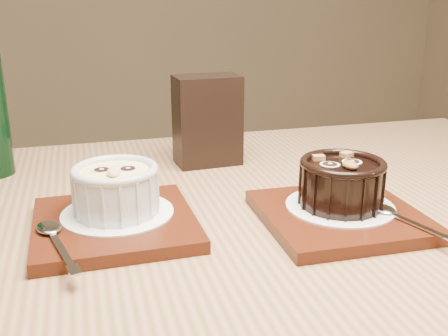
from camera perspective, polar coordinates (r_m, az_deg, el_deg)
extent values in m
cube|color=brown|center=(0.64, 1.12, -7.32)|extent=(1.22, 0.84, 0.04)
cylinder|color=brown|center=(1.33, 20.23, -12.39)|extent=(0.06, 0.06, 0.71)
cube|color=#461A0B|center=(0.62, -11.79, -5.96)|extent=(0.18, 0.18, 0.01)
cylinder|color=white|center=(0.63, -11.50, -4.79)|extent=(0.13, 0.13, 0.00)
cylinder|color=silver|center=(0.62, -11.65, -2.59)|extent=(0.09, 0.09, 0.05)
cylinder|color=#FFF29B|center=(0.61, -11.79, -0.50)|extent=(0.08, 0.08, 0.00)
torus|color=silver|center=(0.61, -11.81, -0.19)|extent=(0.10, 0.10, 0.01)
cylinder|color=black|center=(0.61, -13.16, -0.16)|extent=(0.02, 0.02, 0.00)
cylinder|color=black|center=(0.61, -10.41, -0.04)|extent=(0.02, 0.02, 0.00)
ellipsoid|color=#E4C585|center=(0.59, -11.91, -0.41)|extent=(0.02, 0.02, 0.01)
cube|color=#461A0B|center=(0.64, 12.45, -5.11)|extent=(0.19, 0.19, 0.01)
cylinder|color=white|center=(0.65, 12.50, -4.04)|extent=(0.13, 0.13, 0.00)
cylinder|color=black|center=(0.64, 12.66, -1.87)|extent=(0.10, 0.10, 0.05)
cylinder|color=black|center=(0.63, 12.81, 0.20)|extent=(0.08, 0.08, 0.00)
torus|color=black|center=(0.63, 12.83, 0.50)|extent=(0.10, 0.10, 0.01)
cylinder|color=black|center=(0.62, 11.46, 0.44)|extent=(0.02, 0.02, 0.00)
cylinder|color=black|center=(0.64, 13.77, 0.71)|extent=(0.02, 0.02, 0.00)
ellipsoid|color=brown|center=(0.62, 13.58, 0.32)|extent=(0.02, 0.02, 0.01)
cube|color=brown|center=(0.64, 10.27, 1.11)|extent=(0.02, 0.01, 0.01)
cube|color=brown|center=(0.66, 13.19, 1.43)|extent=(0.02, 0.01, 0.01)
cube|color=black|center=(0.82, -1.82, 5.19)|extent=(0.10, 0.06, 0.14)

